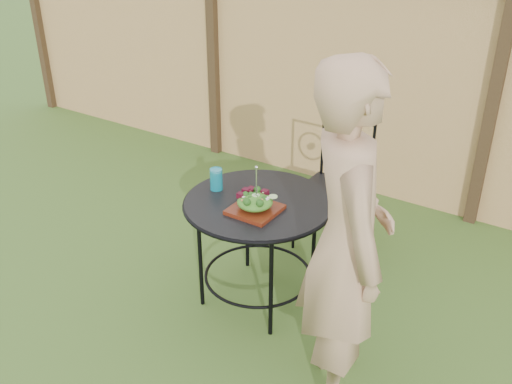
{
  "coord_description": "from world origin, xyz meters",
  "views": [
    {
      "loc": [
        2.06,
        -2.2,
        2.37
      ],
      "look_at": [
        0.35,
        0.4,
        0.75
      ],
      "focal_mm": 40.0,
      "sensor_mm": 36.0,
      "label": 1
    }
  ],
  "objects_px": {
    "patio_chair": "(336,182)",
    "salad_plate": "(255,210)",
    "diner": "(347,244)",
    "patio_table": "(258,221)"
  },
  "relations": [
    {
      "from": "patio_chair",
      "to": "salad_plate",
      "type": "height_order",
      "value": "patio_chair"
    },
    {
      "from": "patio_chair",
      "to": "diner",
      "type": "distance_m",
      "value": 1.54
    },
    {
      "from": "diner",
      "to": "salad_plate",
      "type": "distance_m",
      "value": 0.8
    },
    {
      "from": "salad_plate",
      "to": "diner",
      "type": "bearing_deg",
      "value": -22.59
    },
    {
      "from": "patio_table",
      "to": "patio_chair",
      "type": "xyz_separation_m",
      "value": [
        0.1,
        0.9,
        -0.08
      ]
    },
    {
      "from": "patio_table",
      "to": "salad_plate",
      "type": "bearing_deg",
      "value": -65.01
    },
    {
      "from": "patio_table",
      "to": "salad_plate",
      "type": "distance_m",
      "value": 0.2
    },
    {
      "from": "patio_table",
      "to": "diner",
      "type": "height_order",
      "value": "diner"
    },
    {
      "from": "diner",
      "to": "salad_plate",
      "type": "bearing_deg",
      "value": 29.31
    },
    {
      "from": "diner",
      "to": "patio_chair",
      "type": "bearing_deg",
      "value": -10.84
    }
  ]
}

